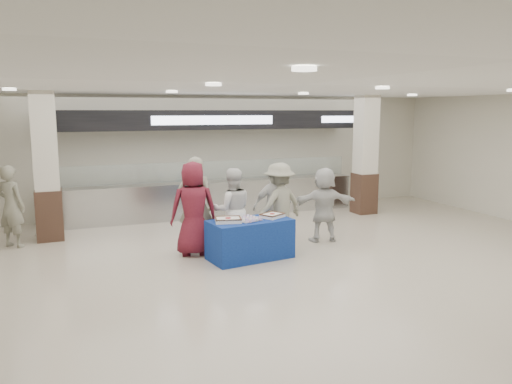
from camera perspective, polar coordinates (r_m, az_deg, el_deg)
name	(u,v)px	position (r m, az deg, el deg)	size (l,w,h in m)	color
ground	(301,276)	(8.63, 5.14, -9.58)	(14.00, 14.00, 0.00)	beige
serving_line	(211,173)	(13.32, -5.13, 2.21)	(8.70, 0.85, 2.80)	#B5B7BC
column_left	(47,170)	(11.58, -22.82, 2.32)	(0.55, 0.55, 3.20)	#342018
column_right	(365,158)	(13.88, 12.38, 3.86)	(0.55, 0.55, 3.20)	#342018
display_table	(250,239)	(9.50, -0.68, -5.42)	(1.55, 0.78, 0.75)	navy
sheet_cake_left	(228,220)	(9.23, -3.21, -3.16)	(0.54, 0.46, 0.10)	white
sheet_cake_right	(272,215)	(9.63, 1.87, -2.65)	(0.53, 0.49, 0.09)	white
cupcake_tray	(249,219)	(9.35, -0.81, -3.08)	(0.52, 0.46, 0.07)	silver
civilian_maroon	(194,208)	(9.71, -7.15, -1.88)	(0.90, 0.58, 1.84)	maroon
soldier_a	(196,205)	(9.91, -6.92, -1.45)	(0.70, 0.46, 1.91)	gray
chef_tall	(232,210)	(9.94, -2.75, -2.05)	(0.81, 0.63, 1.67)	white
chef_short	(275,206)	(10.38, 2.21, -1.65)	(0.96, 0.40, 1.64)	white
soldier_b	(279,205)	(10.30, 2.67, -1.47)	(1.12, 0.64, 1.74)	gray
civilian_white	(324,204)	(10.77, 7.77, -1.42)	(1.49, 0.47, 1.61)	silver
soldier_bg	(11,206)	(11.37, -26.18, -1.48)	(0.62, 0.41, 1.70)	gray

